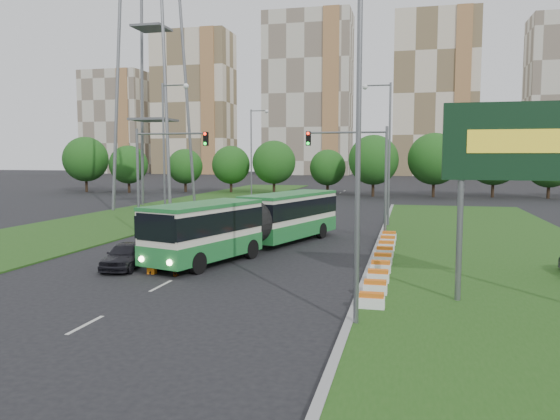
% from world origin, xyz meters
% --- Properties ---
extents(ground, '(360.00, 360.00, 0.00)m').
position_xyz_m(ground, '(0.00, 0.00, 0.00)').
color(ground, black).
rests_on(ground, ground).
extents(grass_median, '(14.00, 60.00, 0.15)m').
position_xyz_m(grass_median, '(13.00, 8.00, 0.07)').
color(grass_median, '#224E16').
rests_on(grass_median, ground).
extents(median_kerb, '(0.30, 60.00, 0.18)m').
position_xyz_m(median_kerb, '(6.05, 8.00, 0.09)').
color(median_kerb, gray).
rests_on(median_kerb, ground).
extents(left_verge, '(12.00, 110.00, 0.10)m').
position_xyz_m(left_verge, '(-18.00, 25.00, 0.05)').
color(left_verge, '#224E16').
rests_on(left_verge, ground).
extents(lane_markings, '(0.20, 100.00, 0.01)m').
position_xyz_m(lane_markings, '(-3.00, 20.00, 0.00)').
color(lane_markings, '#B9B9B2').
rests_on(lane_markings, ground).
extents(flower_planters, '(1.10, 18.10, 0.60)m').
position_xyz_m(flower_planters, '(6.70, 0.80, 0.45)').
color(flower_planters, white).
rests_on(flower_planters, grass_median).
extents(billboard, '(6.00, 0.37, 8.00)m').
position_xyz_m(billboard, '(12.25, -6.00, 6.16)').
color(billboard, slate).
rests_on(billboard, ground).
extents(traffic_mast_median, '(5.76, 0.32, 8.00)m').
position_xyz_m(traffic_mast_median, '(4.78, 10.00, 5.35)').
color(traffic_mast_median, slate).
rests_on(traffic_mast_median, ground).
extents(traffic_mast_left, '(5.76, 0.32, 8.00)m').
position_xyz_m(traffic_mast_left, '(-10.38, 9.00, 5.35)').
color(traffic_mast_left, slate).
rests_on(traffic_mast_left, ground).
extents(street_lamps, '(36.00, 60.00, 12.00)m').
position_xyz_m(street_lamps, '(-3.00, 10.00, 6.00)').
color(street_lamps, slate).
rests_on(street_lamps, ground).
extents(transmission_pylon, '(12.00, 12.00, 44.00)m').
position_xyz_m(transmission_pylon, '(-20.00, 28.00, 22.00)').
color(transmission_pylon, slate).
rests_on(transmission_pylon, ground).
extents(tree_line, '(120.00, 8.00, 9.00)m').
position_xyz_m(tree_line, '(10.00, 55.00, 4.50)').
color(tree_line, '#1B4E14').
rests_on(tree_line, ground).
extents(apartment_tower_west, '(26.00, 15.00, 48.00)m').
position_xyz_m(apartment_tower_west, '(-65.00, 150.00, 24.00)').
color(apartment_tower_west, beige).
rests_on(apartment_tower_west, ground).
extents(apartment_tower_cwest, '(28.00, 15.00, 52.00)m').
position_xyz_m(apartment_tower_cwest, '(-25.00, 150.00, 26.00)').
color(apartment_tower_cwest, beige).
rests_on(apartment_tower_cwest, ground).
extents(apartment_tower_ceast, '(25.00, 15.00, 50.00)m').
position_xyz_m(apartment_tower_ceast, '(15.00, 150.00, 25.00)').
color(apartment_tower_ceast, beige).
rests_on(apartment_tower_ceast, ground).
extents(midrise_west, '(22.00, 14.00, 36.00)m').
position_xyz_m(midrise_west, '(-95.00, 150.00, 18.00)').
color(midrise_west, beige).
rests_on(midrise_west, ground).
extents(articulated_bus, '(2.79, 17.91, 2.95)m').
position_xyz_m(articulated_bus, '(-1.60, 4.19, 1.81)').
color(articulated_bus, silver).
rests_on(articulated_bus, ground).
extents(car_left_near, '(2.26, 4.34, 1.41)m').
position_xyz_m(car_left_near, '(-6.54, -2.80, 0.71)').
color(car_left_near, black).
rests_on(car_left_near, ground).
extents(car_left_far, '(1.61, 4.37, 1.43)m').
position_xyz_m(car_left_far, '(-9.24, 10.87, 0.71)').
color(car_left_far, black).
rests_on(car_left_far, ground).
extents(pedestrian, '(0.45, 0.63, 1.63)m').
position_xyz_m(pedestrian, '(-3.21, -3.89, 0.81)').
color(pedestrian, gray).
rests_on(pedestrian, ground).
extents(shopping_trolley, '(0.40, 0.42, 0.68)m').
position_xyz_m(shopping_trolley, '(-4.59, -3.71, 0.34)').
color(shopping_trolley, orange).
rests_on(shopping_trolley, ground).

